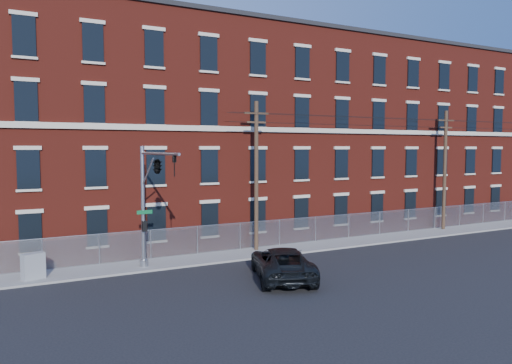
{
  "coord_description": "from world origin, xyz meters",
  "views": [
    {
      "loc": [
        -13.32,
        -23.37,
        7.02
      ],
      "look_at": [
        1.13,
        4.0,
        4.85
      ],
      "focal_mm": 34.3,
      "sensor_mm": 36.0,
      "label": 1
    }
  ],
  "objects_px": {
    "traffic_signal_mast": "(154,178)",
    "pickup_truck": "(282,263)",
    "utility_pole_near": "(256,173)",
    "utility_cabinet": "(33,266)"
  },
  "relations": [
    {
      "from": "traffic_signal_mast",
      "to": "pickup_truck",
      "type": "bearing_deg",
      "value": -29.69
    },
    {
      "from": "traffic_signal_mast",
      "to": "pickup_truck",
      "type": "relative_size",
      "value": 1.14
    },
    {
      "from": "utility_pole_near",
      "to": "pickup_truck",
      "type": "relative_size",
      "value": 1.62
    },
    {
      "from": "traffic_signal_mast",
      "to": "utility_cabinet",
      "type": "height_order",
      "value": "traffic_signal_mast"
    },
    {
      "from": "traffic_signal_mast",
      "to": "utility_pole_near",
      "type": "xyz_separation_m",
      "value": [
        8.0,
        3.42,
        -0.05
      ]
    },
    {
      "from": "pickup_truck",
      "to": "utility_cabinet",
      "type": "relative_size",
      "value": 4.47
    },
    {
      "from": "utility_cabinet",
      "to": "traffic_signal_mast",
      "type": "bearing_deg",
      "value": -41.34
    },
    {
      "from": "utility_pole_near",
      "to": "utility_cabinet",
      "type": "xyz_separation_m",
      "value": [
        -13.87,
        -1.12,
        -4.53
      ]
    },
    {
      "from": "utility_pole_near",
      "to": "traffic_signal_mast",
      "type": "bearing_deg",
      "value": -156.86
    },
    {
      "from": "pickup_truck",
      "to": "utility_pole_near",
      "type": "bearing_deg",
      "value": -85.92
    }
  ]
}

